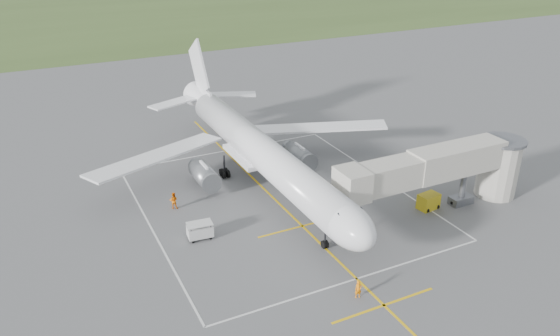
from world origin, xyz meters
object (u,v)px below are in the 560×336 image
airliner (259,150)px  gpu_unit (429,201)px  ramp_worker_wing (174,200)px  ramp_worker_nose (358,289)px  jet_bridge (450,168)px  baggage_cart (200,231)px

airliner → gpu_unit: bearing=-43.9°
ramp_worker_wing → gpu_unit: bearing=-179.0°
ramp_worker_nose → jet_bridge: bearing=41.4°
jet_bridge → ramp_worker_wing: jet_bridge is taller
airliner → ramp_worker_nose: size_ratio=28.88×
airliner → baggage_cart: 13.58m
airliner → jet_bridge: airliner is taller
jet_bridge → gpu_unit: bearing=155.7°
jet_bridge → gpu_unit: (-1.68, 0.76, -3.91)m
jet_bridge → baggage_cart: jet_bridge is taller
ramp_worker_nose → baggage_cart: bearing=135.6°
jet_bridge → ramp_worker_wing: (-26.42, 13.04, -3.80)m
gpu_unit → ramp_worker_wing: (-24.74, 12.29, 0.10)m
airliner → ramp_worker_nose: (-1.33, -22.92, -3.58)m
baggage_cart → ramp_worker_wing: size_ratio=1.36×
jet_bridge → airliner: bearing=137.8°
ramp_worker_wing → ramp_worker_nose: bearing=140.8°
gpu_unit → ramp_worker_nose: (-15.37, -9.43, -0.03)m
baggage_cart → ramp_worker_wing: (-0.57, 7.13, 0.07)m
ramp_worker_nose → ramp_worker_wing: size_ratio=0.86×
gpu_unit → ramp_worker_nose: gpu_unit is taller
gpu_unit → ramp_worker_wing: ramp_worker_wing is taller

